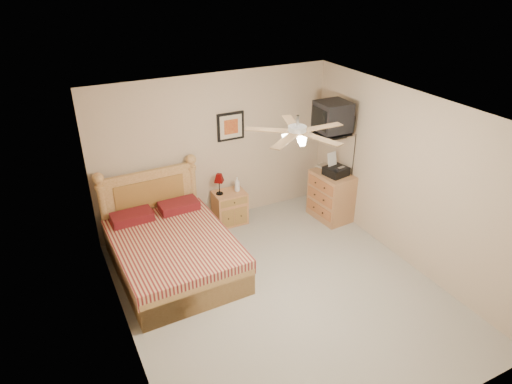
# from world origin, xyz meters

# --- Properties ---
(floor) EXTENTS (4.50, 4.50, 0.00)m
(floor) POSITION_xyz_m (0.00, 0.00, 0.00)
(floor) COLOR #9C998D
(floor) RESTS_ON ground
(ceiling) EXTENTS (4.00, 4.50, 0.04)m
(ceiling) POSITION_xyz_m (0.00, 0.00, 2.50)
(ceiling) COLOR white
(ceiling) RESTS_ON ground
(wall_back) EXTENTS (4.00, 0.04, 2.50)m
(wall_back) POSITION_xyz_m (0.00, 2.25, 1.25)
(wall_back) COLOR tan
(wall_back) RESTS_ON ground
(wall_front) EXTENTS (4.00, 0.04, 2.50)m
(wall_front) POSITION_xyz_m (0.00, -2.25, 1.25)
(wall_front) COLOR tan
(wall_front) RESTS_ON ground
(wall_left) EXTENTS (0.04, 4.50, 2.50)m
(wall_left) POSITION_xyz_m (-2.00, 0.00, 1.25)
(wall_left) COLOR tan
(wall_left) RESTS_ON ground
(wall_right) EXTENTS (0.04, 4.50, 2.50)m
(wall_right) POSITION_xyz_m (2.00, 0.00, 1.25)
(wall_right) COLOR tan
(wall_right) RESTS_ON ground
(bed) EXTENTS (1.59, 2.06, 1.30)m
(bed) POSITION_xyz_m (-1.14, 1.12, 0.65)
(bed) COLOR #A07036
(bed) RESTS_ON ground
(nightstand) EXTENTS (0.53, 0.40, 0.57)m
(nightstand) POSITION_xyz_m (0.12, 2.00, 0.28)
(nightstand) COLOR #B16C3B
(nightstand) RESTS_ON ground
(table_lamp) EXTENTS (0.22, 0.22, 0.36)m
(table_lamp) POSITION_xyz_m (-0.05, 2.03, 0.75)
(table_lamp) COLOR #510302
(table_lamp) RESTS_ON nightstand
(lotion_bottle) EXTENTS (0.13, 0.13, 0.25)m
(lotion_bottle) POSITION_xyz_m (0.26, 2.00, 0.69)
(lotion_bottle) COLOR white
(lotion_bottle) RESTS_ON nightstand
(framed_picture) EXTENTS (0.46, 0.04, 0.46)m
(framed_picture) POSITION_xyz_m (0.27, 2.23, 1.62)
(framed_picture) COLOR black
(framed_picture) RESTS_ON wall_back
(dresser) EXTENTS (0.55, 0.75, 0.83)m
(dresser) POSITION_xyz_m (1.73, 1.38, 0.42)
(dresser) COLOR #A36743
(dresser) RESTS_ON ground
(fax_machine) EXTENTS (0.40, 0.42, 0.36)m
(fax_machine) POSITION_xyz_m (1.74, 1.32, 1.01)
(fax_machine) COLOR black
(fax_machine) RESTS_ON dresser
(magazine_lower) EXTENTS (0.30, 0.34, 0.03)m
(magazine_lower) POSITION_xyz_m (1.66, 1.60, 0.85)
(magazine_lower) COLOR beige
(magazine_lower) RESTS_ON dresser
(magazine_upper) EXTENTS (0.24, 0.29, 0.02)m
(magazine_upper) POSITION_xyz_m (1.67, 1.60, 0.87)
(magazine_upper) COLOR gray
(magazine_upper) RESTS_ON magazine_lower
(wall_tv) EXTENTS (0.56, 0.46, 0.58)m
(wall_tv) POSITION_xyz_m (1.75, 1.34, 1.81)
(wall_tv) COLOR black
(wall_tv) RESTS_ON wall_right
(ceiling_fan) EXTENTS (1.14, 1.14, 0.28)m
(ceiling_fan) POSITION_xyz_m (0.00, -0.20, 2.36)
(ceiling_fan) COLOR silver
(ceiling_fan) RESTS_ON ceiling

